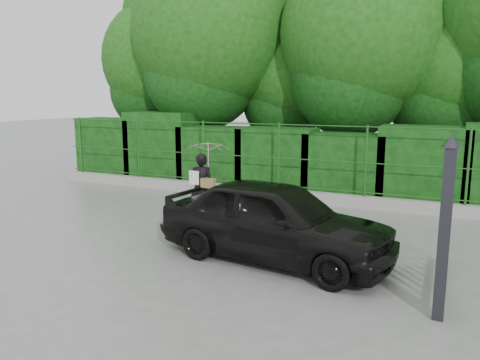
% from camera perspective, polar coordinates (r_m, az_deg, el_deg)
% --- Properties ---
extents(ground, '(80.00, 80.00, 0.00)m').
position_cam_1_polar(ground, '(9.07, -7.51, -7.87)').
color(ground, gray).
extents(kerb, '(14.00, 0.25, 0.30)m').
position_cam_1_polar(kerb, '(12.94, 3.01, -1.61)').
color(kerb, '#9E9E99').
rests_on(kerb, ground).
extents(fence, '(14.13, 0.06, 1.80)m').
position_cam_1_polar(fence, '(12.69, 3.99, 2.96)').
color(fence, '#1C5419').
rests_on(fence, kerb).
extents(hedge, '(14.20, 1.20, 2.28)m').
position_cam_1_polar(hedge, '(13.73, 4.42, 2.71)').
color(hedge, black).
rests_on(hedge, ground).
extents(trees, '(17.10, 6.15, 8.08)m').
position_cam_1_polar(trees, '(15.53, 11.84, 16.75)').
color(trees, black).
rests_on(trees, ground).
extents(gate, '(0.22, 2.33, 2.36)m').
position_cam_1_polar(gate, '(6.78, 23.74, -4.49)').
color(gate, '#26262C').
rests_on(gate, ground).
extents(woman, '(0.97, 0.99, 1.80)m').
position_cam_1_polar(woman, '(10.65, -4.16, 1.52)').
color(woman, black).
rests_on(woman, ground).
extents(car, '(4.32, 2.24, 1.40)m').
position_cam_1_polar(car, '(8.07, 4.27, -4.90)').
color(car, black).
rests_on(car, ground).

